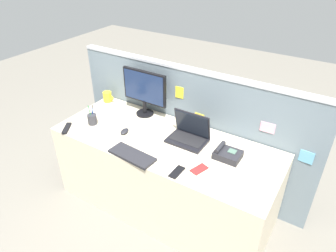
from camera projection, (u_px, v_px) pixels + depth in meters
ground_plane at (165, 204)px, 2.98m from camera, size 10.00×10.00×0.00m
desk at (165, 174)px, 2.78m from camera, size 1.94×0.77×0.74m
cubicle_divider at (189, 129)px, 2.95m from camera, size 2.40×0.08×1.25m
desktop_monitor at (144, 90)px, 2.84m from camera, size 0.46×0.17×0.44m
laptop at (189, 133)px, 2.57m from camera, size 0.32×0.23×0.25m
desk_phone at (227, 154)px, 2.38m from camera, size 0.20×0.16×0.09m
keyboard_main at (132, 155)px, 2.40m from camera, size 0.39×0.18×0.02m
computer_mouse_right_hand at (125, 131)px, 2.68m from camera, size 0.08×0.11×0.03m
pen_cup at (92, 119)px, 2.79m from camera, size 0.08×0.08×0.19m
cell_phone_white_slab at (236, 142)px, 2.56m from camera, size 0.15×0.15×0.01m
cell_phone_red_case at (199, 169)px, 2.27m from camera, size 0.11×0.15×0.01m
cell_phone_black_slab at (177, 172)px, 2.24m from camera, size 0.06×0.15×0.01m
tv_remote at (67, 128)px, 2.73m from camera, size 0.13×0.17×0.02m
coffee_mug at (108, 97)px, 3.17m from camera, size 0.13×0.09×0.10m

